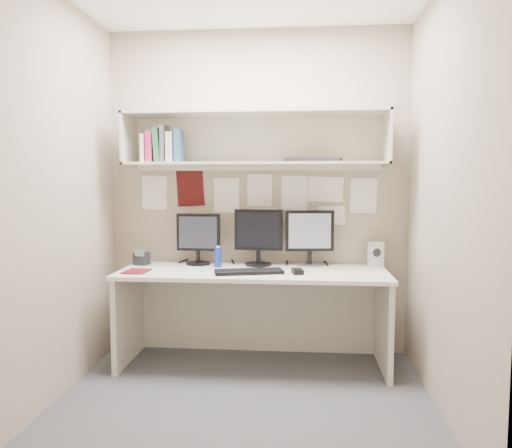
# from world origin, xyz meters

# --- Properties ---
(floor) EXTENTS (2.40, 2.00, 0.01)m
(floor) POSITION_xyz_m (0.00, 0.00, 0.00)
(floor) COLOR #434348
(floor) RESTS_ON ground
(wall_back) EXTENTS (2.40, 0.02, 2.60)m
(wall_back) POSITION_xyz_m (0.00, 1.00, 1.30)
(wall_back) COLOR gray
(wall_back) RESTS_ON ground
(wall_front) EXTENTS (2.40, 0.02, 2.60)m
(wall_front) POSITION_xyz_m (0.00, -1.00, 1.30)
(wall_front) COLOR gray
(wall_front) RESTS_ON ground
(wall_left) EXTENTS (0.02, 2.00, 2.60)m
(wall_left) POSITION_xyz_m (-1.20, 0.00, 1.30)
(wall_left) COLOR gray
(wall_left) RESTS_ON ground
(wall_right) EXTENTS (0.02, 2.00, 2.60)m
(wall_right) POSITION_xyz_m (1.20, 0.00, 1.30)
(wall_right) COLOR gray
(wall_right) RESTS_ON ground
(desk) EXTENTS (2.00, 0.70, 0.73)m
(desk) POSITION_xyz_m (0.00, 0.65, 0.37)
(desk) COLOR silver
(desk) RESTS_ON floor
(overhead_hutch) EXTENTS (2.00, 0.38, 0.40)m
(overhead_hutch) POSITION_xyz_m (0.00, 0.86, 1.72)
(overhead_hutch) COLOR beige
(overhead_hutch) RESTS_ON wall_back
(pinned_papers) EXTENTS (1.92, 0.01, 0.48)m
(pinned_papers) POSITION_xyz_m (0.00, 0.99, 1.25)
(pinned_papers) COLOR white
(pinned_papers) RESTS_ON wall_back
(monitor_left) EXTENTS (0.35, 0.19, 0.41)m
(monitor_left) POSITION_xyz_m (-0.46, 0.87, 0.96)
(monitor_left) COLOR black
(monitor_left) RESTS_ON desk
(monitor_center) EXTENTS (0.38, 0.21, 0.44)m
(monitor_center) POSITION_xyz_m (0.02, 0.87, 0.97)
(monitor_center) COLOR black
(monitor_center) RESTS_ON desk
(monitor_right) EXTENTS (0.38, 0.21, 0.44)m
(monitor_right) POSITION_xyz_m (0.42, 0.87, 0.97)
(monitor_right) COLOR #A5A5AA
(monitor_right) RESTS_ON desk
(keyboard) EXTENTS (0.52, 0.29, 0.02)m
(keyboard) POSITION_xyz_m (-0.02, 0.52, 0.74)
(keyboard) COLOR black
(keyboard) RESTS_ON desk
(mouse) EXTENTS (0.09, 0.13, 0.03)m
(mouse) POSITION_xyz_m (0.33, 0.52, 0.75)
(mouse) COLOR black
(mouse) RESTS_ON desk
(speaker) EXTENTS (0.12, 0.12, 0.19)m
(speaker) POSITION_xyz_m (0.94, 0.89, 0.83)
(speaker) COLOR beige
(speaker) RESTS_ON desk
(blue_bottle) EXTENTS (0.05, 0.05, 0.17)m
(blue_bottle) POSITION_xyz_m (-0.28, 0.75, 0.81)
(blue_bottle) COLOR navy
(blue_bottle) RESTS_ON desk
(maroon_notebook) EXTENTS (0.18, 0.21, 0.01)m
(maroon_notebook) POSITION_xyz_m (-0.85, 0.49, 0.74)
(maroon_notebook) COLOR maroon
(maroon_notebook) RESTS_ON desk
(desk_phone) EXTENTS (0.13, 0.12, 0.13)m
(desk_phone) POSITION_xyz_m (-0.91, 0.80, 0.78)
(desk_phone) COLOR black
(desk_phone) RESTS_ON desk
(book_stack) EXTENTS (0.30, 0.17, 0.28)m
(book_stack) POSITION_xyz_m (-0.71, 0.76, 1.66)
(book_stack) COLOR silver
(book_stack) RESTS_ON overhead_hutch
(hutch_tray) EXTENTS (0.45, 0.25, 0.03)m
(hutch_tray) POSITION_xyz_m (0.45, 0.82, 1.56)
(hutch_tray) COLOR black
(hutch_tray) RESTS_ON overhead_hutch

